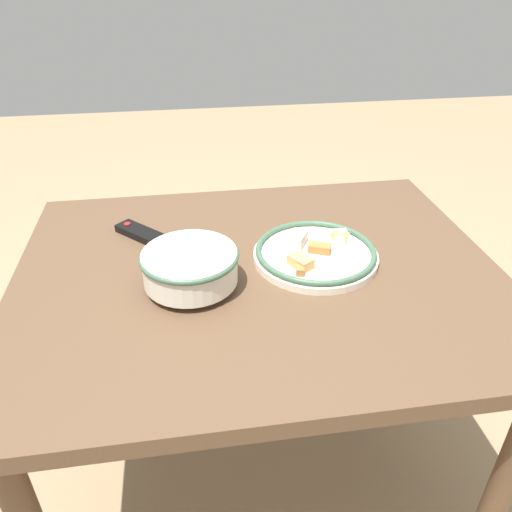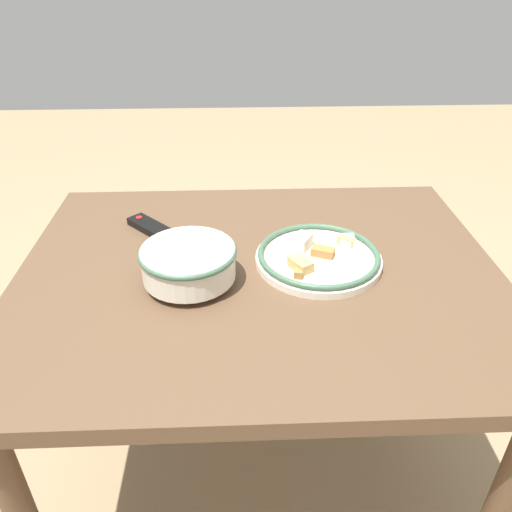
% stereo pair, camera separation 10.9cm
% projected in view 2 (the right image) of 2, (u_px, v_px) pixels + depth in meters
% --- Properties ---
extents(ground_plane, '(8.00, 8.00, 0.00)m').
position_uv_depth(ground_plane, '(258.00, 456.00, 1.58)').
color(ground_plane, '#9E8460').
extents(dining_table, '(1.16, 0.92, 0.71)m').
position_uv_depth(dining_table, '(259.00, 297.00, 1.25)').
color(dining_table, brown).
rests_on(dining_table, ground_plane).
extents(noodle_bowl, '(0.22, 0.22, 0.09)m').
position_uv_depth(noodle_bowl, '(189.00, 263.00, 1.13)').
color(noodle_bowl, silver).
rests_on(noodle_bowl, dining_table).
extents(food_plate, '(0.31, 0.31, 0.05)m').
position_uv_depth(food_plate, '(318.00, 257.00, 1.22)').
color(food_plate, silver).
rests_on(food_plate, dining_table).
extents(tv_remote, '(0.15, 0.15, 0.02)m').
position_uv_depth(tv_remote, '(152.00, 228.00, 1.36)').
color(tv_remote, black).
rests_on(tv_remote, dining_table).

